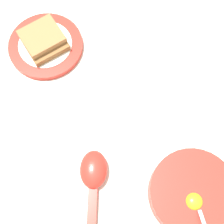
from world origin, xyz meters
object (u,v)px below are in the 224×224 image
egg_bowl (192,193)px  toast_sandwich (44,40)px  soup_spoon (93,175)px  toast_plate (46,46)px

egg_bowl → toast_sandwich: bearing=24.4°
soup_spoon → toast_plate: bearing=3.2°
egg_bowl → soup_spoon: size_ratio=1.04×
toast_plate → soup_spoon: size_ratio=1.07×
egg_bowl → toast_plate: (0.43, 0.19, -0.02)m
toast_plate → soup_spoon: soup_spoon is taller
egg_bowl → soup_spoon: egg_bowl is taller
egg_bowl → soup_spoon: bearing=61.2°
soup_spoon → toast_sandwich: bearing=3.2°
toast_sandwich → soup_spoon: (-0.33, -0.02, -0.01)m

